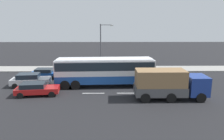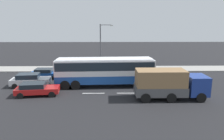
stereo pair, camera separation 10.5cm
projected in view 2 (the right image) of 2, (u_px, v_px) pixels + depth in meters
ground_plane at (119, 85)px, 26.03m from camera, size 120.00×120.00×0.00m
sidewalk_curb at (116, 69)px, 34.85m from camera, size 80.00×4.00×0.15m
lane_centreline at (116, 93)px, 23.02m from camera, size 30.83×0.16×0.01m
coach_bus at (105, 69)px, 25.21m from camera, size 11.77×3.24×3.40m
cargo_truck at (169, 83)px, 21.06m from camera, size 7.19×2.57×3.00m
car_red_compact at (36, 89)px, 22.16m from camera, size 4.59×2.32×1.39m
car_blue_saloon at (45, 73)px, 28.98m from camera, size 4.10×1.90×1.39m
car_silver_hatch at (30, 80)px, 25.38m from camera, size 4.72×2.35×1.56m
pedestrian_near_curb at (119, 64)px, 34.00m from camera, size 0.32×0.32×1.64m
pedestrian_at_crossing at (82, 64)px, 33.68m from camera, size 0.32×0.32×1.62m
street_lamp at (102, 44)px, 32.54m from camera, size 2.04×0.24×7.22m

